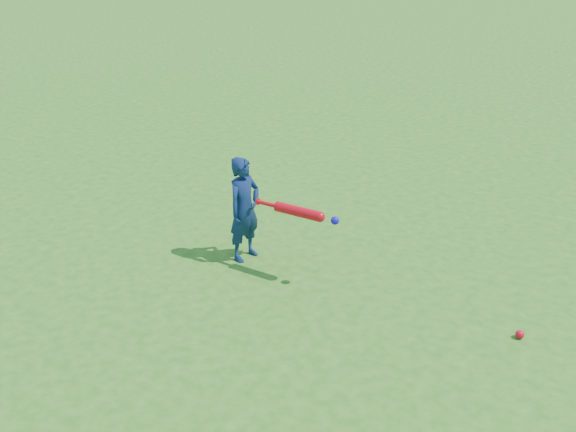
# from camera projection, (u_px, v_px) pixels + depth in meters

# --- Properties ---
(ground) EXTENTS (80.00, 80.00, 0.00)m
(ground) POSITION_uv_depth(u_px,v_px,m) (147.00, 264.00, 6.44)
(ground) COLOR #2D721B
(ground) RESTS_ON ground
(child) EXTENTS (0.33, 0.44, 1.08)m
(child) POSITION_uv_depth(u_px,v_px,m) (244.00, 209.00, 6.34)
(child) COLOR #10234E
(child) RESTS_ON ground
(ground_ball_red) EXTENTS (0.07, 0.07, 0.07)m
(ground_ball_red) POSITION_uv_depth(u_px,v_px,m) (520.00, 334.00, 5.31)
(ground_ball_red) COLOR red
(ground_ball_red) RESTS_ON ground
(bat_swing) EXTENTS (0.87, 0.11, 0.10)m
(bat_swing) POSITION_uv_depth(u_px,v_px,m) (302.00, 212.00, 5.92)
(bat_swing) COLOR red
(bat_swing) RESTS_ON ground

